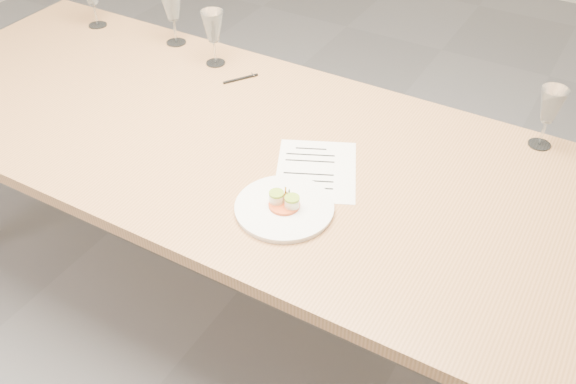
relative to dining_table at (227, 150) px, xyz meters
The scene contains 8 objects.
ground 0.68m from the dining_table, ahead, with size 7.00×7.00×0.00m, color slate.
dining_table is the anchor object (origin of this frame).
dinner_plate 0.42m from the dining_table, 32.99° to the right, with size 0.27×0.27×0.07m.
recipe_sheet 0.35m from the dining_table, ahead, with size 0.33×0.36×0.00m.
ballpoint_pen 0.34m from the dining_table, 115.02° to the left, with size 0.08×0.12×0.01m.
wine_glass_1 0.70m from the dining_table, 141.14° to the left, with size 0.09×0.09×0.22m.
wine_glass_2 0.50m from the dining_table, 128.88° to the left, with size 0.08×0.08×0.20m.
wine_glass_3 0.99m from the dining_table, 26.25° to the left, with size 0.08×0.08×0.20m.
Camera 1 is at (1.01, -1.35, 1.90)m, focal length 40.00 mm.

